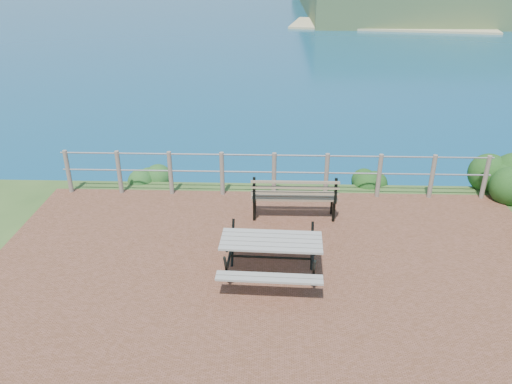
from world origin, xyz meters
TOP-DOWN VIEW (x-y plane):
  - ground at (0.00, 0.00)m, footprint 10.00×7.00m
  - safety_railing at (0.00, 3.35)m, footprint 9.40×0.10m
  - picnic_table at (-0.04, 0.23)m, footprint 1.67×1.43m
  - park_bench at (0.40, 2.33)m, footprint 1.73×0.44m
  - shrub_right_edge at (5.11, 3.63)m, footprint 1.23×1.23m
  - shrub_lip_west at (-3.04, 4.16)m, footprint 0.70×0.70m
  - shrub_lip_east at (2.41, 4.28)m, footprint 0.71×0.71m

SIDE VIEW (x-z plane):
  - ground at x=0.00m, z-range -0.06..0.06m
  - shrub_right_edge at x=5.11m, z-range -0.88..0.88m
  - shrub_lip_west at x=-3.04m, z-range -0.21..0.21m
  - shrub_lip_east at x=2.41m, z-range -0.22..0.22m
  - picnic_table at x=-0.04m, z-range 0.10..0.80m
  - safety_railing at x=0.00m, z-range 0.07..1.07m
  - park_bench at x=0.40m, z-range 0.15..1.13m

